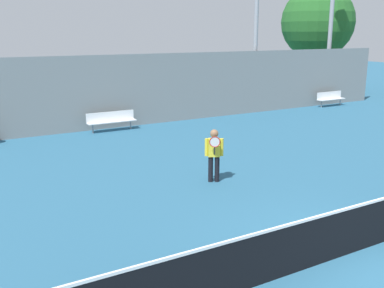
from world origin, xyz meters
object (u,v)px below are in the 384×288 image
Objects in this scene: tennis_net at (351,230)px; tennis_player at (214,152)px; light_pole_center_back at (332,6)px; bench_adjacent_court at (111,119)px; tree_green_broad at (318,22)px; bench_courtside_far at (330,97)px.

tennis_net is 5.07m from tennis_player.
tennis_net is at bearing -134.98° from light_pole_center_back.
tennis_player is 0.16× the size of light_pole_center_back.
tree_green_broad is (17.64, 5.45, 4.42)m from bench_adjacent_court.
light_pole_center_back is at bearing 45.02° from tennis_net.
light_pole_center_back is 5.05m from tree_green_broad.
tennis_player reaches higher than bench_adjacent_court.
bench_courtside_far is 0.88× the size of bench_adjacent_court.
bench_courtside_far is at bearing 44.38° from tennis_net.
tennis_net is at bearing -89.73° from bench_adjacent_court.
tennis_player reaches higher than bench_courtside_far.
tree_green_broad is at bearing 53.09° from bench_courtside_far.
tennis_player is at bearing -148.73° from bench_courtside_far.
bench_adjacent_court is 15.67m from light_pole_center_back.
tree_green_broad is (2.95, 4.01, -0.86)m from light_pole_center_back.
tennis_player is (0.08, 5.06, 0.37)m from tennis_net.
tennis_net is 1.24× the size of light_pole_center_back.
light_pole_center_back is (14.69, 1.44, 5.27)m from bench_adjacent_court.
tree_green_broad reaches higher than bench_courtside_far.
tennis_player is 18.09m from light_pole_center_back.
tennis_player is 0.81× the size of bench_courtside_far.
tennis_net is 7.85× the size of tennis_player.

